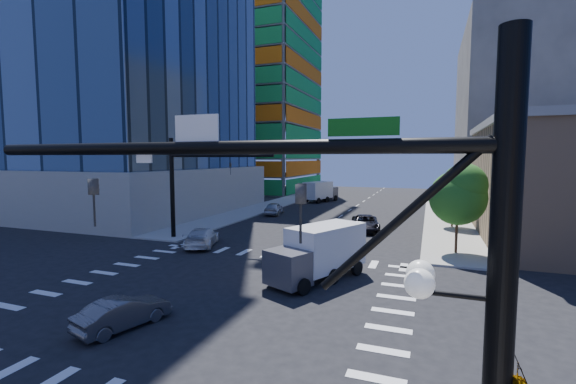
% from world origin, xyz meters
% --- Properties ---
extents(ground, '(160.00, 160.00, 0.00)m').
position_xyz_m(ground, '(0.00, 0.00, 0.00)').
color(ground, black).
rests_on(ground, ground).
extents(road_markings, '(20.00, 20.00, 0.01)m').
position_xyz_m(road_markings, '(0.00, 0.00, 0.01)').
color(road_markings, silver).
rests_on(road_markings, ground).
extents(sidewalk_ne, '(5.00, 60.00, 0.15)m').
position_xyz_m(sidewalk_ne, '(12.50, 40.00, 0.07)').
color(sidewalk_ne, '#98968F').
rests_on(sidewalk_ne, ground).
extents(sidewalk_nw, '(5.00, 60.00, 0.15)m').
position_xyz_m(sidewalk_nw, '(-12.50, 40.00, 0.07)').
color(sidewalk_nw, '#98968F').
rests_on(sidewalk_nw, ground).
extents(construction_building, '(25.16, 34.50, 70.60)m').
position_xyz_m(construction_building, '(-27.41, 61.93, 24.61)').
color(construction_building, slate).
rests_on(construction_building, ground).
extents(bg_building_ne, '(24.00, 30.00, 28.00)m').
position_xyz_m(bg_building_ne, '(27.00, 55.00, 14.00)').
color(bg_building_ne, '#595450').
rests_on(bg_building_ne, ground).
extents(signal_mast_se, '(10.51, 2.48, 9.00)m').
position_xyz_m(signal_mast_se, '(10.60, -11.50, 5.01)').
color(signal_mast_se, black).
rests_on(signal_mast_se, sidewalk_se).
extents(signal_mast_nw, '(10.20, 0.40, 9.00)m').
position_xyz_m(signal_mast_nw, '(-10.00, 11.50, 5.49)').
color(signal_mast_nw, black).
rests_on(signal_mast_nw, sidewalk_nw).
extents(tree_south, '(4.16, 4.16, 6.82)m').
position_xyz_m(tree_south, '(12.63, 13.90, 4.69)').
color(tree_south, '#382316').
rests_on(tree_south, sidewalk_ne).
extents(tree_north, '(3.54, 3.52, 5.78)m').
position_xyz_m(tree_north, '(12.93, 25.90, 3.99)').
color(tree_north, '#382316').
rests_on(tree_north, sidewalk_ne).
extents(car_nb_far, '(3.76, 6.12, 1.58)m').
position_xyz_m(car_nb_far, '(4.49, 21.20, 0.79)').
color(car_nb_far, black).
rests_on(car_nb_far, ground).
extents(car_sb_near, '(3.88, 5.77, 1.55)m').
position_xyz_m(car_sb_near, '(-7.23, 9.65, 0.78)').
color(car_sb_near, white).
rests_on(car_sb_near, ground).
extents(car_sb_mid, '(2.71, 4.95, 1.60)m').
position_xyz_m(car_sb_mid, '(-8.47, 28.40, 0.80)').
color(car_sb_mid, '#B2B5BA').
rests_on(car_sb_mid, ground).
extents(car_sb_cross, '(2.48, 4.30, 1.34)m').
position_xyz_m(car_sb_cross, '(-1.82, -4.85, 0.67)').
color(car_sb_cross, '#4F4F54').
rests_on(car_sb_cross, ground).
extents(box_truck_near, '(4.97, 6.70, 3.24)m').
position_xyz_m(box_truck_near, '(4.17, 4.27, 1.43)').
color(box_truck_near, black).
rests_on(box_truck_near, ground).
extents(box_truck_far, '(4.66, 6.99, 3.39)m').
position_xyz_m(box_truck_far, '(-6.62, 44.95, 1.50)').
color(box_truck_far, black).
rests_on(box_truck_far, ground).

